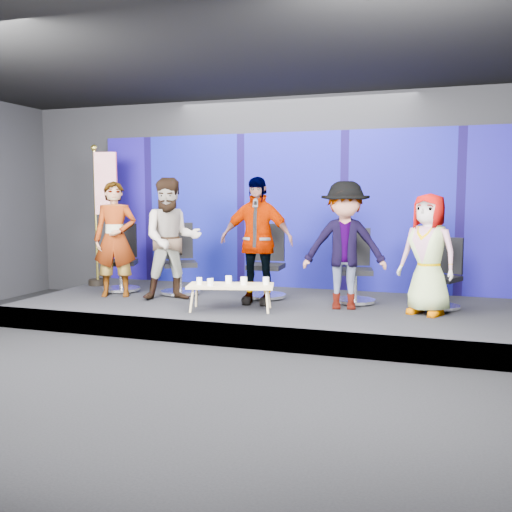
# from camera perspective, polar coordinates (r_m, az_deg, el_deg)

# --- Properties ---
(ground) EXTENTS (10.00, 10.00, 0.00)m
(ground) POSITION_cam_1_polar(r_m,az_deg,el_deg) (6.18, -6.11, -11.38)
(ground) COLOR black
(ground) RESTS_ON ground
(room_walls) EXTENTS (10.02, 8.02, 3.51)m
(room_walls) POSITION_cam_1_polar(r_m,az_deg,el_deg) (5.93, -6.38, 11.65)
(room_walls) COLOR black
(room_walls) RESTS_ON ground
(riser) EXTENTS (7.00, 3.00, 0.30)m
(riser) POSITION_cam_1_polar(r_m,az_deg,el_deg) (8.41, 0.96, -5.61)
(riser) COLOR black
(riser) RESTS_ON ground
(backdrop) EXTENTS (7.00, 0.08, 2.60)m
(backdrop) POSITION_cam_1_polar(r_m,az_deg,el_deg) (9.63, 3.56, 4.55)
(backdrop) COLOR #14085F
(backdrop) RESTS_ON riser
(chair_a) EXTENTS (0.80, 0.80, 1.09)m
(chair_a) POSITION_cam_1_polar(r_m,az_deg,el_deg) (9.56, -13.28, -1.27)
(chair_a) COLOR silver
(chair_a) RESTS_ON riser
(panelist_a) EXTENTS (0.76, 0.63, 1.77)m
(panelist_a) POSITION_cam_1_polar(r_m,az_deg,el_deg) (9.01, -13.90, 1.64)
(panelist_a) COLOR black
(panelist_a) RESTS_ON riser
(chair_b) EXTENTS (0.86, 0.86, 1.12)m
(chair_b) POSITION_cam_1_polar(r_m,az_deg,el_deg) (9.08, -7.64, -1.47)
(chair_b) COLOR silver
(chair_b) RESTS_ON riser
(panelist_b) EXTENTS (1.11, 1.04, 1.82)m
(panelist_b) POSITION_cam_1_polar(r_m,az_deg,el_deg) (8.54, -8.43, 1.68)
(panelist_b) COLOR black
(panelist_b) RESTS_ON riser
(chair_c) EXTENTS (0.67, 0.67, 1.12)m
(chair_c) POSITION_cam_1_polar(r_m,az_deg,el_deg) (8.68, 1.08, -1.76)
(chair_c) COLOR silver
(chair_c) RESTS_ON riser
(panelist_c) EXTENTS (1.09, 0.50, 1.82)m
(panelist_c) POSITION_cam_1_polar(r_m,az_deg,el_deg) (8.14, 0.04, 1.54)
(panelist_c) COLOR black
(panelist_c) RESTS_ON riser
(chair_d) EXTENTS (0.71, 0.71, 1.08)m
(chair_d) POSITION_cam_1_polar(r_m,az_deg,el_deg) (8.40, 9.87, -2.22)
(chair_d) COLOR silver
(chair_d) RESTS_ON riser
(panelist_d) EXTENTS (1.23, 0.85, 1.75)m
(panelist_d) POSITION_cam_1_polar(r_m,az_deg,el_deg) (7.86, 8.86, 1.05)
(panelist_d) COLOR black
(panelist_d) RESTS_ON riser
(chair_e) EXTENTS (0.73, 0.73, 0.98)m
(chair_e) POSITION_cam_1_polar(r_m,az_deg,el_deg) (8.26, 18.14, -2.81)
(chair_e) COLOR silver
(chair_e) RESTS_ON riser
(panelist_e) EXTENTS (0.91, 0.78, 1.58)m
(panelist_e) POSITION_cam_1_polar(r_m,az_deg,el_deg) (7.74, 16.83, 0.17)
(panelist_e) COLOR black
(panelist_e) RESTS_ON riser
(coffee_table) EXTENTS (1.23, 0.75, 0.35)m
(coffee_table) POSITION_cam_1_polar(r_m,az_deg,el_deg) (7.72, -2.54, -3.08)
(coffee_table) COLOR tan
(coffee_table) RESTS_ON riser
(mug_a) EXTENTS (0.08, 0.08, 0.09)m
(mug_a) POSITION_cam_1_polar(r_m,az_deg,el_deg) (7.77, -5.69, -2.49)
(mug_a) COLOR silver
(mug_a) RESTS_ON coffee_table
(mug_b) EXTENTS (0.08, 0.08, 0.10)m
(mug_b) POSITION_cam_1_polar(r_m,az_deg,el_deg) (7.62, -4.59, -2.63)
(mug_b) COLOR silver
(mug_b) RESTS_ON coffee_table
(mug_c) EXTENTS (0.09, 0.09, 0.10)m
(mug_c) POSITION_cam_1_polar(r_m,az_deg,el_deg) (7.82, -2.76, -2.37)
(mug_c) COLOR silver
(mug_c) RESTS_ON coffee_table
(mug_d) EXTENTS (0.09, 0.09, 0.11)m
(mug_d) POSITION_cam_1_polar(r_m,az_deg,el_deg) (7.68, -1.22, -2.51)
(mug_d) COLOR silver
(mug_d) RESTS_ON coffee_table
(mug_e) EXTENTS (0.08, 0.08, 0.10)m
(mug_e) POSITION_cam_1_polar(r_m,az_deg,el_deg) (7.70, 1.00, -2.50)
(mug_e) COLOR silver
(mug_e) RESTS_ON coffee_table
(flag_stand) EXTENTS (0.55, 0.32, 2.42)m
(flag_stand) POSITION_cam_1_polar(r_m,az_deg,el_deg) (10.15, -15.11, 4.31)
(flag_stand) COLOR black
(flag_stand) RESTS_ON riser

